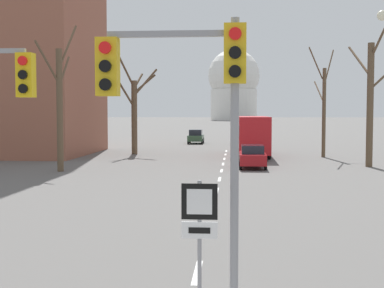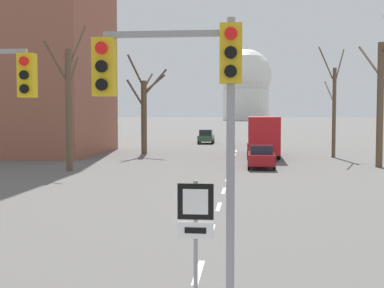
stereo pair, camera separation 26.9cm
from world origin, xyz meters
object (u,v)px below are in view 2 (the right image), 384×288
at_px(sedan_near_left, 206,137).
at_px(traffic_signal_centre_tall, 187,98).
at_px(route_sign_post, 196,232).
at_px(sedan_mid_centre, 260,137).
at_px(sedan_near_right, 261,156).
at_px(city_bus, 263,133).

bearing_deg(sedan_near_left, traffic_signal_centre_tall, -85.83).
xyz_separation_m(route_sign_post, sedan_mid_centre, (2.31, 54.82, -0.99)).
bearing_deg(sedan_mid_centre, sedan_near_right, -91.16).
xyz_separation_m(sedan_near_left, sedan_mid_centre, (6.58, -1.93, 0.03)).
relative_size(sedan_mid_centre, city_bus, 0.36).
relative_size(traffic_signal_centre_tall, sedan_near_right, 1.26).
distance_m(sedan_near_left, sedan_mid_centre, 6.86).
height_order(route_sign_post, city_bus, city_bus).
relative_size(sedan_near_right, city_bus, 0.40).
bearing_deg(sedan_near_left, city_bus, -70.88).
height_order(traffic_signal_centre_tall, sedan_near_right, traffic_signal_centre_tall).
bearing_deg(city_bus, sedan_near_left, 109.12).
height_order(sedan_mid_centre, city_bus, city_bus).
distance_m(traffic_signal_centre_tall, sedan_mid_centre, 54.96).
relative_size(sedan_near_left, sedan_near_right, 0.97).
xyz_separation_m(route_sign_post, sedan_near_left, (-4.28, 56.75, -1.02)).
distance_m(sedan_near_left, city_bus, 19.60).
height_order(sedan_near_left, sedan_mid_centre, sedan_mid_centre).
bearing_deg(sedan_mid_centre, sedan_near_left, 163.66).
bearing_deg(sedan_near_right, traffic_signal_centre_tall, -93.87).
xyz_separation_m(traffic_signal_centre_tall, sedan_near_right, (1.91, 28.30, -3.29)).
bearing_deg(sedan_near_right, sedan_mid_centre, 88.84).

